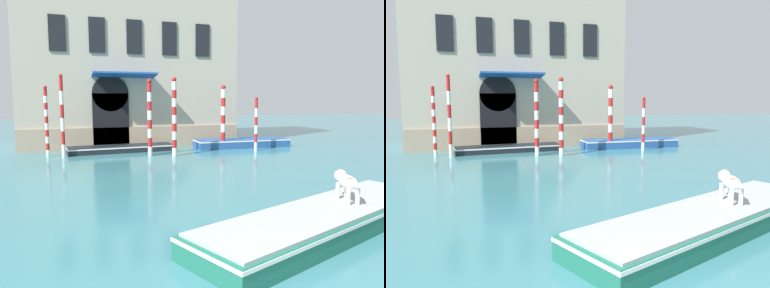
{
  "view_description": "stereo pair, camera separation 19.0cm",
  "coord_description": "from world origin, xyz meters",
  "views": [
    {
      "loc": [
        -3.7,
        -3.01,
        3.24
      ],
      "look_at": [
        1.61,
        12.66,
        1.2
      ],
      "focal_mm": 35.0,
      "sensor_mm": 36.0,
      "label": 1
    },
    {
      "loc": [
        -3.52,
        -3.07,
        3.24
      ],
      "look_at": [
        1.61,
        12.66,
        1.2
      ],
      "focal_mm": 35.0,
      "sensor_mm": 36.0,
      "label": 2
    }
  ],
  "objects": [
    {
      "name": "mooring_pole_0",
      "position": [
        2.05,
        17.02,
        2.22
      ],
      "size": [
        0.27,
        0.27,
        4.39
      ],
      "color": "white",
      "rests_on": "ground_plane"
    },
    {
      "name": "mooring_pole_4",
      "position": [
        0.78,
        17.59,
        2.17
      ],
      "size": [
        0.25,
        0.25,
        4.3
      ],
      "color": "white",
      "rests_on": "ground_plane"
    },
    {
      "name": "boat_moored_far",
      "position": [
        7.37,
        19.3,
        0.28
      ],
      "size": [
        6.4,
        1.97,
        0.53
      ],
      "rotation": [
        0.0,
        0.0,
        -0.04
      ],
      "color": "#234C8C",
      "rests_on": "ground_plane"
    },
    {
      "name": "boat_foreground",
      "position": [
        2.29,
        4.34,
        0.3
      ],
      "size": [
        8.21,
        4.59,
        0.57
      ],
      "rotation": [
        0.0,
        0.0,
        0.35
      ],
      "color": "#1E6651",
      "rests_on": "ground_plane"
    },
    {
      "name": "mooring_pole_1",
      "position": [
        -3.85,
        18.43,
        2.28
      ],
      "size": [
        0.2,
        0.2,
        4.52
      ],
      "color": "white",
      "rests_on": "ground_plane"
    },
    {
      "name": "mooring_pole_5",
      "position": [
        5.78,
        18.82,
        2.05
      ],
      "size": [
        0.29,
        0.29,
        4.06
      ],
      "color": "white",
      "rests_on": "ground_plane"
    },
    {
      "name": "mooring_pole_2",
      "position": [
        7.42,
        17.49,
        1.67
      ],
      "size": [
        0.19,
        0.19,
        3.32
      ],
      "color": "white",
      "rests_on": "ground_plane"
    },
    {
      "name": "boat_moored_near_palazzo",
      "position": [
        -0.52,
        19.62,
        0.21
      ],
      "size": [
        6.44,
        1.98,
        0.38
      ],
      "rotation": [
        0.0,
        0.0,
        0.06
      ],
      "color": "black",
      "rests_on": "ground_plane"
    },
    {
      "name": "dog_on_deck",
      "position": [
        3.14,
        4.7,
        1.08
      ],
      "size": [
        0.56,
        1.16,
        0.79
      ],
      "rotation": [
        0.0,
        0.0,
        1.29
      ],
      "color": "silver",
      "rests_on": "boat_foreground"
    },
    {
      "name": "mooring_pole_3",
      "position": [
        -4.69,
        19.06,
        1.97
      ],
      "size": [
        0.2,
        0.2,
        3.91
      ],
      "color": "white",
      "rests_on": "ground_plane"
    },
    {
      "name": "palazzo_left",
      "position": [
        0.59,
        23.96,
        7.92
      ],
      "size": [
        14.26,
        7.4,
        15.89
      ],
      "color": "#B2A893",
      "rests_on": "ground_plane"
    }
  ]
}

